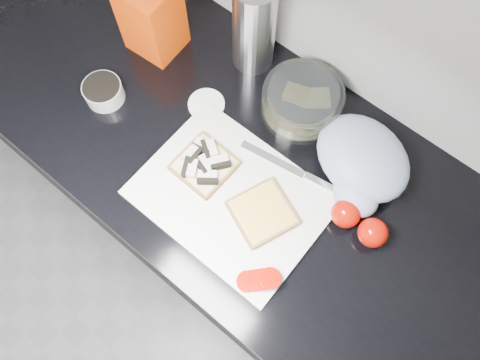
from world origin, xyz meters
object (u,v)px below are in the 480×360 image
(cutting_board, at_px, (231,197))
(bread_bag, at_px, (152,17))
(steel_canister, at_px, (254,26))
(glass_bowl, at_px, (302,102))

(cutting_board, relative_size, bread_bag, 2.09)
(bread_bag, height_order, steel_canister, steel_canister)
(cutting_board, relative_size, steel_canister, 1.68)
(glass_bowl, bearing_deg, bread_bag, -169.87)
(bread_bag, relative_size, steel_canister, 0.80)
(cutting_board, xyz_separation_m, steel_canister, (-0.20, 0.32, 0.11))
(cutting_board, height_order, steel_canister, steel_canister)
(glass_bowl, xyz_separation_m, steel_canister, (-0.18, 0.04, 0.08))
(glass_bowl, xyz_separation_m, bread_bag, (-0.40, -0.07, 0.06))
(steel_canister, bearing_deg, bread_bag, -151.86)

